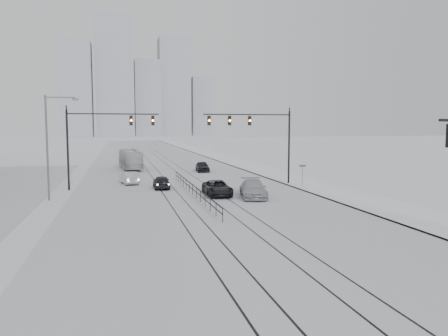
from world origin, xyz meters
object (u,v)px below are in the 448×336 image
sedan_sb_inner (162,182)px  sedan_sb_outer (129,178)px  sedan_nb_right (253,189)px  box_truck (130,160)px  sedan_nb_far (202,167)px  sedan_nb_front (217,188)px

sedan_sb_inner → sedan_sb_outer: bearing=-53.7°
sedan_nb_right → box_truck: size_ratio=0.52×
sedan_nb_far → box_truck: bearing=152.9°
sedan_nb_front → sedan_nb_far: (2.68, 21.38, 0.03)m
sedan_sb_outer → sedan_nb_far: 15.23m
sedan_sb_inner → sedan_nb_front: 7.33m
sedan_sb_inner → sedan_nb_right: size_ratio=0.74×
sedan_nb_far → box_truck: box_truck is taller
sedan_sb_outer → box_truck: box_truck is taller
sedan_sb_inner → box_truck: bearing=-82.1°
sedan_nb_far → box_truck: 11.40m
sedan_nb_right → box_truck: bearing=120.1°
sedan_nb_far → box_truck: (-9.76, 5.85, 0.71)m
sedan_nb_right → sedan_nb_front: bearing=159.0°
sedan_sb_inner → sedan_nb_far: size_ratio=0.94×
sedan_nb_front → sedan_nb_far: bearing=85.3°
sedan_sb_inner → sedan_nb_right: 10.60m
box_truck → sedan_nb_far: bearing=143.9°
sedan_sb_outer → sedan_nb_far: (10.34, 11.18, 0.03)m
box_truck → sedan_nb_right: bearing=103.8°
sedan_sb_inner → sedan_sb_outer: (-3.13, 4.45, 0.01)m
sedan_nb_right → box_truck: box_truck is taller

